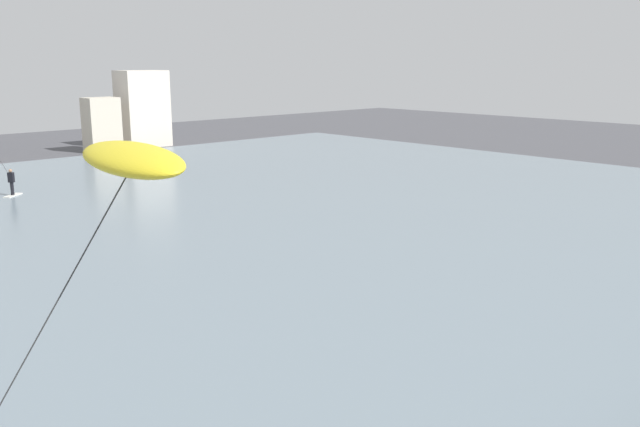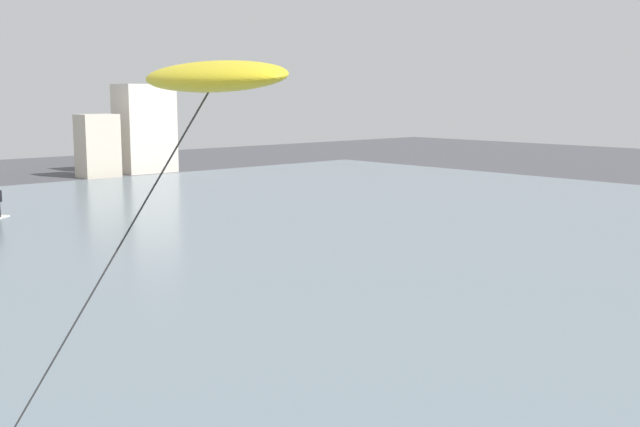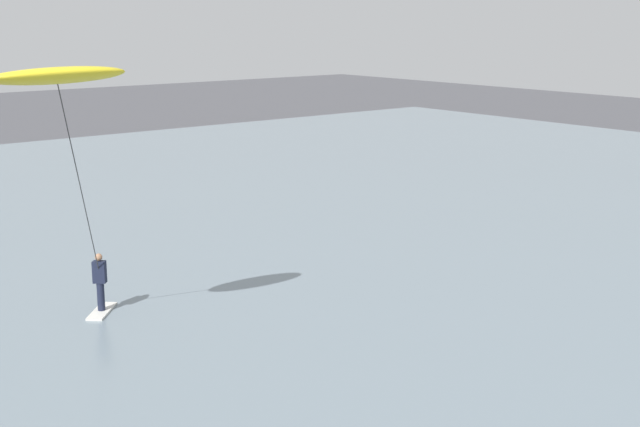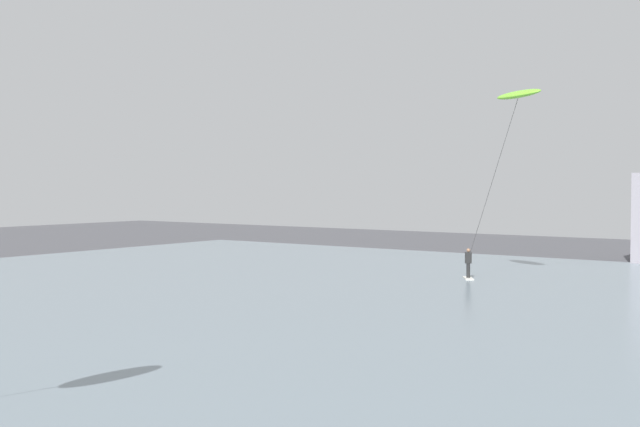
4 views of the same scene
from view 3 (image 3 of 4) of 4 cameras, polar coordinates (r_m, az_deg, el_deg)
kitesurfer_yellow at (r=20.39m, az=-16.56°, el=7.08°), size 3.92×4.11×6.87m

